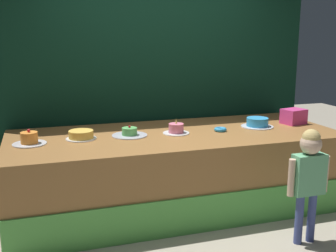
# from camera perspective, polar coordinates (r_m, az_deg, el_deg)

# --- Properties ---
(ground_plane) EXTENTS (12.00, 12.00, 0.00)m
(ground_plane) POSITION_cam_1_polar(r_m,az_deg,el_deg) (3.94, 4.27, -14.39)
(ground_plane) COLOR #ADA38E
(stage_platform) EXTENTS (3.38, 1.39, 0.79)m
(stage_platform) POSITION_cam_1_polar(r_m,az_deg,el_deg) (4.38, 1.01, -6.01)
(stage_platform) COLOR #9E6B38
(stage_platform) RESTS_ON ground_plane
(curtain_backdrop) EXTENTS (3.88, 0.08, 2.80)m
(curtain_backdrop) POSITION_cam_1_polar(r_m,az_deg,el_deg) (4.93, -1.93, 8.00)
(curtain_backdrop) COLOR black
(curtain_backdrop) RESTS_ON ground_plane
(child_figure) EXTENTS (0.39, 0.18, 1.02)m
(child_figure) POSITION_cam_1_polar(r_m,az_deg,el_deg) (3.71, 18.85, -5.85)
(child_figure) COLOR #3F4C8C
(child_figure) RESTS_ON ground_plane
(pink_box) EXTENTS (0.28, 0.25, 0.17)m
(pink_box) POSITION_cam_1_polar(r_m,az_deg,el_deg) (4.93, 16.94, 1.27)
(pink_box) COLOR #E73F8F
(pink_box) RESTS_ON stage_platform
(donut) EXTENTS (0.13, 0.13, 0.04)m
(donut) POSITION_cam_1_polar(r_m,az_deg,el_deg) (4.39, 7.23, -0.47)
(donut) COLOR #3399D8
(donut) RESTS_ON stage_platform
(cake_far_left) EXTENTS (0.31, 0.31, 0.15)m
(cake_far_left) POSITION_cam_1_polar(r_m,az_deg,el_deg) (4.03, -18.59, -1.75)
(cake_far_left) COLOR silver
(cake_far_left) RESTS_ON stage_platform
(cake_left) EXTENTS (0.30, 0.30, 0.09)m
(cake_left) POSITION_cam_1_polar(r_m,az_deg,el_deg) (4.10, -11.90, -1.23)
(cake_left) COLOR white
(cake_left) RESTS_ON stage_platform
(cake_center) EXTENTS (0.36, 0.36, 0.11)m
(cake_center) POSITION_cam_1_polar(r_m,az_deg,el_deg) (4.17, -5.33, -0.96)
(cake_center) COLOR silver
(cake_center) RESTS_ON stage_platform
(cake_right) EXTENTS (0.27, 0.27, 0.16)m
(cake_right) POSITION_cam_1_polar(r_m,az_deg,el_deg) (4.25, 1.13, -0.46)
(cake_right) COLOR white
(cake_right) RESTS_ON stage_platform
(cake_far_right) EXTENTS (0.35, 0.35, 0.10)m
(cake_far_right) POSITION_cam_1_polar(r_m,az_deg,el_deg) (4.66, 12.22, 0.43)
(cake_far_right) COLOR silver
(cake_far_right) RESTS_ON stage_platform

